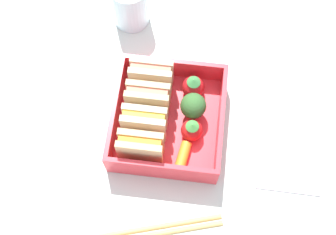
{
  "coord_description": "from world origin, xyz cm",
  "views": [
    {
      "loc": [
        -23.37,
        -2.82,
        60.48
      ],
      "look_at": [
        0.0,
        0.0,
        2.7
      ],
      "focal_mm": 50.0,
      "sensor_mm": 36.0,
      "label": 1
    }
  ],
  "objects": [
    {
      "name": "strawberry_left",
      "position": [
        -1.42,
        -3.34,
        2.78
      ],
      "size": [
        2.92,
        2.92,
        3.52
      ],
      "color": "red",
      "rests_on": "bento_tray"
    },
    {
      "name": "sandwich_center_left",
      "position": [
        -1.69,
        2.88,
        4.14
      ],
      "size": [
        2.46,
        5.77,
        5.88
      ],
      "color": "beige",
      "rests_on": "bento_tray"
    },
    {
      "name": "bento_tray",
      "position": [
        0.0,
        0.0,
        0.6
      ],
      "size": [
        15.3,
        14.62,
        1.2
      ],
      "primitive_type": "cube",
      "color": "#E7313D",
      "rests_on": "ground_plane"
    },
    {
      "name": "sandwich_center_right",
      "position": [
        5.06,
        2.88,
        4.14
      ],
      "size": [
        2.46,
        5.77,
        5.88
      ],
      "color": "beige",
      "rests_on": "bento_tray"
    },
    {
      "name": "chopstick_pair",
      "position": [
        -15.11,
        1.66,
        0.35
      ],
      "size": [
        7.41,
        20.65,
        0.7
      ],
      "color": "tan",
      "rests_on": "ground_plane"
    },
    {
      "name": "sandwich_left",
      "position": [
        -5.06,
        2.88,
        4.14
      ],
      "size": [
        2.46,
        5.77,
        5.88
      ],
      "color": "#E2B47F",
      "rests_on": "bento_tray"
    },
    {
      "name": "strawberry_far_left",
      "position": [
        4.86,
        -2.88,
        2.87
      ],
      "size": [
        3.1,
        3.1,
        3.7
      ],
      "color": "red",
      "rests_on": "bento_tray"
    },
    {
      "name": "broccoli_floret",
      "position": [
        1.54,
        -3.17,
        3.83
      ],
      "size": [
        3.48,
        3.48,
        4.5
      ],
      "color": "#91C670",
      "rests_on": "bento_tray"
    },
    {
      "name": "folded_napkin",
      "position": [
        0.17,
        -16.84,
        0.2
      ],
      "size": [
        15.24,
        8.7,
        0.4
      ],
      "primitive_type": "cube",
      "rotation": [
        0.0,
        0.0,
        -0.01
      ],
      "color": "silver",
      "rests_on": "ground_plane"
    },
    {
      "name": "sandwich_center",
      "position": [
        1.69,
        2.88,
        4.14
      ],
      "size": [
        2.46,
        5.77,
        5.88
      ],
      "color": "#D1B480",
      "rests_on": "bento_tray"
    },
    {
      "name": "bento_rim",
      "position": [
        0.0,
        0.0,
        3.13
      ],
      "size": [
        15.3,
        14.62,
        3.87
      ],
      "color": "#E7313D",
      "rests_on": "bento_tray"
    },
    {
      "name": "ground_plane",
      "position": [
        0.0,
        0.0,
        -1.0
      ],
      "size": [
        120.0,
        120.0,
        2.0
      ],
      "primitive_type": "cube",
      "color": "silver"
    },
    {
      "name": "carrot_stick_far_left",
      "position": [
        -5.13,
        -2.52,
        1.91
      ],
      "size": [
        4.55,
        2.12,
        1.41
      ],
      "primitive_type": "cylinder",
      "rotation": [
        1.57,
        0.0,
        1.4
      ],
      "color": "orange",
      "rests_on": "bento_tray"
    },
    {
      "name": "drinking_glass",
      "position": [
        16.6,
        7.55,
        3.74
      ],
      "size": [
        5.29,
        5.29,
        7.48
      ],
      "primitive_type": "cylinder",
      "color": "silver",
      "rests_on": "ground_plane"
    }
  ]
}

